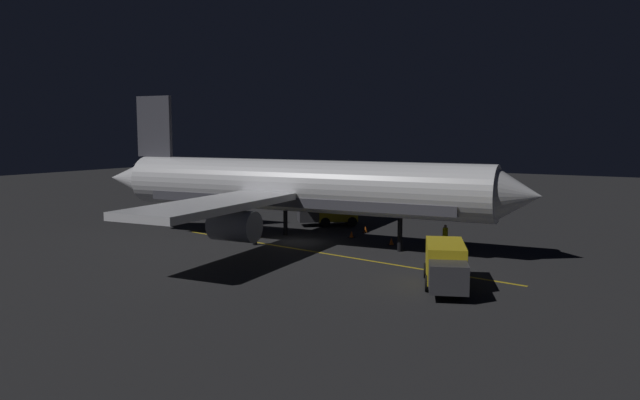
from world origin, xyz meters
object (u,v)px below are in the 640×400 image
traffic_cone_far (365,230)px  catering_truck (330,213)px  airliner (292,188)px  baggage_truck (446,266)px  traffic_cone_near_right (445,245)px  traffic_cone_under_wing (352,235)px  traffic_cone_near_left (391,242)px  ground_crew_worker (445,236)px

traffic_cone_far → catering_truck: bearing=-112.1°
airliner → baggage_truck: bearing=63.9°
traffic_cone_far → traffic_cone_near_right: bearing=67.5°
traffic_cone_near_right → traffic_cone_under_wing: same height
traffic_cone_under_wing → traffic_cone_near_left: bearing=72.9°
baggage_truck → traffic_cone_far: (-14.45, -12.23, -1.02)m
catering_truck → traffic_cone_far: size_ratio=9.95×
traffic_cone_near_left → ground_crew_worker: bearing=107.4°
traffic_cone_near_right → traffic_cone_under_wing: 8.32m
traffic_cone_near_left → traffic_cone_far: size_ratio=1.00×
airliner → traffic_cone_far: size_ratio=68.95×
airliner → traffic_cone_near_right: 12.72m
baggage_truck → traffic_cone_under_wing: 16.78m
catering_truck → ground_crew_worker: size_ratio=3.14×
traffic_cone_near_left → traffic_cone_under_wing: 4.38m
airliner → traffic_cone_far: (-6.94, 3.11, -4.08)m
catering_truck → ground_crew_worker: (4.83, 12.88, -0.25)m
baggage_truck → traffic_cone_near_left: size_ratio=12.07×
traffic_cone_under_wing → traffic_cone_far: bearing=-177.3°
baggage_truck → traffic_cone_near_right: 11.65m
ground_crew_worker → traffic_cone_under_wing: ground_crew_worker is taller
traffic_cone_near_right → traffic_cone_far: same height
airliner → ground_crew_worker: airliner is taller
airliner → traffic_cone_far: bearing=155.9°
baggage_truck → traffic_cone_far: bearing=-139.8°
catering_truck → ground_crew_worker: catering_truck is taller
catering_truck → traffic_cone_far: 5.13m
traffic_cone_under_wing → traffic_cone_far: size_ratio=1.00×
baggage_truck → catering_truck: size_ratio=1.21×
ground_crew_worker → airliner: bearing=-70.5°
airliner → traffic_cone_far: 8.63m
baggage_truck → traffic_cone_near_right: bearing=-160.9°
traffic_cone_under_wing → airliner: bearing=-38.5°
traffic_cone_near_left → traffic_cone_under_wing: size_ratio=1.00×
catering_truck → traffic_cone_under_wing: 6.83m
airliner → catering_truck: size_ratio=6.93×
traffic_cone_near_left → traffic_cone_far: (-4.15, -4.32, 0.00)m
traffic_cone_under_wing → traffic_cone_far: 2.86m
airliner → ground_crew_worker: (-4.01, 11.31, -3.44)m
traffic_cone_near_right → traffic_cone_far: size_ratio=1.00×
ground_crew_worker → traffic_cone_far: bearing=-109.6°
baggage_truck → traffic_cone_near_right: baggage_truck is taller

